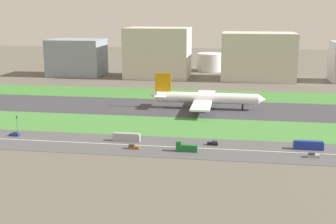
{
  "coord_description": "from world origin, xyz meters",
  "views": [
    {
      "loc": [
        43.34,
        -243.79,
        54.6
      ],
      "look_at": [
        11.03,
        -36.5,
        6.0
      ],
      "focal_mm": 47.52,
      "sensor_mm": 36.0,
      "label": 1
    }
  ],
  "objects_px": {
    "fuel_tank_west": "(175,63)",
    "airliner": "(204,98)",
    "traffic_light": "(17,122)",
    "office_tower": "(258,56)",
    "car_1": "(133,147)",
    "hangar_building": "(158,53)",
    "bus_1": "(127,137)",
    "car_0": "(213,143)",
    "terminal_building": "(77,57)",
    "car_3": "(15,134)",
    "bus_0": "(308,145)",
    "fuel_tank_centre": "(211,62)",
    "truck_0": "(186,147)",
    "car_4": "(313,155)"
  },
  "relations": [
    {
      "from": "fuel_tank_west",
      "to": "airliner",
      "type": "bearing_deg",
      "value": -76.22
    },
    {
      "from": "traffic_light",
      "to": "office_tower",
      "type": "relative_size",
      "value": 0.13
    },
    {
      "from": "car_1",
      "to": "hangar_building",
      "type": "distance_m",
      "value": 194.46
    },
    {
      "from": "bus_1",
      "to": "fuel_tank_west",
      "type": "relative_size",
      "value": 0.5
    },
    {
      "from": "car_0",
      "to": "office_tower",
      "type": "bearing_deg",
      "value": 82.22
    },
    {
      "from": "airliner",
      "to": "car_0",
      "type": "xyz_separation_m",
      "value": [
        8.79,
        -68.0,
        -5.31
      ]
    },
    {
      "from": "car_0",
      "to": "terminal_building",
      "type": "distance_m",
      "value": 221.07
    },
    {
      "from": "car_3",
      "to": "bus_0",
      "type": "bearing_deg",
      "value": -0.0
    },
    {
      "from": "hangar_building",
      "to": "office_tower",
      "type": "height_order",
      "value": "hangar_building"
    },
    {
      "from": "bus_0",
      "to": "fuel_tank_centre",
      "type": "distance_m",
      "value": 233.12
    },
    {
      "from": "car_1",
      "to": "truck_0",
      "type": "height_order",
      "value": "truck_0"
    },
    {
      "from": "hangar_building",
      "to": "fuel_tank_west",
      "type": "relative_size",
      "value": 2.21
    },
    {
      "from": "truck_0",
      "to": "terminal_building",
      "type": "relative_size",
      "value": 0.19
    },
    {
      "from": "fuel_tank_centre",
      "to": "airliner",
      "type": "bearing_deg",
      "value": -87.82
    },
    {
      "from": "bus_0",
      "to": "traffic_light",
      "type": "bearing_deg",
      "value": 176.42
    },
    {
      "from": "car_1",
      "to": "car_0",
      "type": "bearing_deg",
      "value": -162.25
    },
    {
      "from": "office_tower",
      "to": "traffic_light",
      "type": "bearing_deg",
      "value": -123.43
    },
    {
      "from": "terminal_building",
      "to": "office_tower",
      "type": "height_order",
      "value": "office_tower"
    },
    {
      "from": "hangar_building",
      "to": "office_tower",
      "type": "bearing_deg",
      "value": 0.0
    },
    {
      "from": "car_3",
      "to": "bus_1",
      "type": "relative_size",
      "value": 0.38
    },
    {
      "from": "bus_1",
      "to": "traffic_light",
      "type": "distance_m",
      "value": 54.13
    },
    {
      "from": "airliner",
      "to": "car_3",
      "type": "bearing_deg",
      "value": -139.03
    },
    {
      "from": "car_4",
      "to": "fuel_tank_west",
      "type": "height_order",
      "value": "fuel_tank_west"
    },
    {
      "from": "truck_0",
      "to": "bus_1",
      "type": "xyz_separation_m",
      "value": [
        -26.51,
        10.0,
        0.15
      ]
    },
    {
      "from": "truck_0",
      "to": "hangar_building",
      "type": "distance_m",
      "value": 198.15
    },
    {
      "from": "bus_1",
      "to": "fuel_tank_west",
      "type": "height_order",
      "value": "fuel_tank_west"
    },
    {
      "from": "car_3",
      "to": "hangar_building",
      "type": "xyz_separation_m",
      "value": [
        31.72,
        182.0,
        19.19
      ]
    },
    {
      "from": "bus_1",
      "to": "fuel_tank_centre",
      "type": "height_order",
      "value": "fuel_tank_centre"
    },
    {
      "from": "car_0",
      "to": "fuel_tank_west",
      "type": "bearing_deg",
      "value": 101.89
    },
    {
      "from": "bus_1",
      "to": "bus_0",
      "type": "bearing_deg",
      "value": 0.0
    },
    {
      "from": "bus_1",
      "to": "car_0",
      "type": "bearing_deg",
      "value": 0.0
    },
    {
      "from": "car_4",
      "to": "office_tower",
      "type": "xyz_separation_m",
      "value": [
        -13.28,
        192.0,
        17.5
      ]
    },
    {
      "from": "car_0",
      "to": "bus_0",
      "type": "bearing_deg",
      "value": -0.0
    },
    {
      "from": "bus_1",
      "to": "car_3",
      "type": "bearing_deg",
      "value": 180.0
    },
    {
      "from": "car_4",
      "to": "truck_0",
      "type": "height_order",
      "value": "truck_0"
    },
    {
      "from": "bus_1",
      "to": "terminal_building",
      "type": "height_order",
      "value": "terminal_building"
    },
    {
      "from": "terminal_building",
      "to": "fuel_tank_centre",
      "type": "distance_m",
      "value": 118.93
    },
    {
      "from": "car_1",
      "to": "terminal_building",
      "type": "height_order",
      "value": "terminal_building"
    },
    {
      "from": "car_1",
      "to": "traffic_light",
      "type": "height_order",
      "value": "traffic_light"
    },
    {
      "from": "bus_1",
      "to": "hangar_building",
      "type": "relative_size",
      "value": 0.23
    },
    {
      "from": "car_3",
      "to": "car_1",
      "type": "distance_m",
      "value": 56.73
    },
    {
      "from": "bus_0",
      "to": "office_tower",
      "type": "height_order",
      "value": "office_tower"
    },
    {
      "from": "car_1",
      "to": "fuel_tank_west",
      "type": "relative_size",
      "value": 0.19
    },
    {
      "from": "car_1",
      "to": "fuel_tank_west",
      "type": "height_order",
      "value": "fuel_tank_west"
    },
    {
      "from": "car_4",
      "to": "car_1",
      "type": "height_order",
      "value": "same"
    },
    {
      "from": "car_3",
      "to": "fuel_tank_centre",
      "type": "height_order",
      "value": "fuel_tank_centre"
    },
    {
      "from": "car_1",
      "to": "hangar_building",
      "type": "bearing_deg",
      "value": -82.84
    },
    {
      "from": "fuel_tank_centre",
      "to": "bus_0",
      "type": "bearing_deg",
      "value": -76.93
    },
    {
      "from": "bus_1",
      "to": "traffic_light",
      "type": "relative_size",
      "value": 1.61
    },
    {
      "from": "bus_0",
      "to": "office_tower",
      "type": "distance_m",
      "value": 183.22
    }
  ]
}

